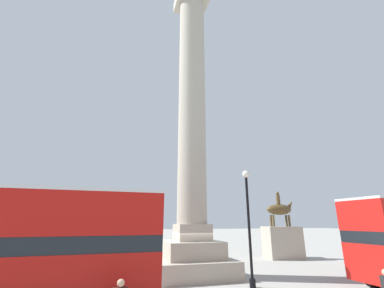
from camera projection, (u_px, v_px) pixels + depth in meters
ground_plane at (192, 276)px, 15.47m from camera, size 200.00×200.00×0.00m
monument_column at (192, 137)px, 18.04m from camera, size 4.70×4.70×22.68m
equestrian_statue at (282, 238)px, 23.37m from camera, size 3.36×2.61×5.91m
street_lamp at (249, 221)px, 13.66m from camera, size 0.40×0.40×5.90m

